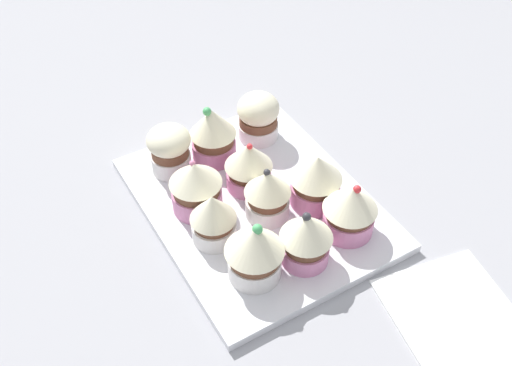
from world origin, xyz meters
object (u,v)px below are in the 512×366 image
cupcake_0 (170,149)px  cupcake_6 (267,193)px  cupcake_7 (307,237)px  napkin (459,320)px  cupcake_2 (213,218)px  baking_tray (256,203)px  cupcake_3 (254,251)px  cupcake_4 (213,134)px  cupcake_9 (316,179)px  cupcake_8 (258,116)px  cupcake_10 (350,210)px  cupcake_5 (249,165)px  cupcake_1 (196,186)px

cupcake_0 → cupcake_6: cupcake_6 is taller
cupcake_7 → napkin: bearing=33.8°
cupcake_2 → baking_tray: bearing=110.7°
cupcake_3 → cupcake_0: bearing=-178.1°
cupcake_4 → cupcake_7: 20.82cm
cupcake_0 → cupcake_9: (14.46, 12.85, 0.20)cm
cupcake_3 → cupcake_9: size_ratio=1.05×
cupcake_2 → cupcake_8: 19.41cm
napkin → cupcake_0: bearing=-155.2°
cupcake_8 → cupcake_10: bearing=0.6°
baking_tray → cupcake_6: cupcake_6 is taller
cupcake_5 → cupcake_8: cupcake_5 is taller
cupcake_8 → cupcake_9: (14.50, -0.48, 0.27)cm
cupcake_10 → cupcake_5: bearing=-153.5°
cupcake_1 → cupcake_7: (13.51, 6.99, 0.04)cm
cupcake_2 → cupcake_5: size_ratio=0.96×
cupcake_0 → cupcake_3: cupcake_3 is taller
cupcake_3 → cupcake_7: cupcake_3 is taller
baking_tray → cupcake_7: bearing=0.8°
cupcake_7 → cupcake_1: bearing=-152.6°
cupcake_2 → napkin: cupcake_2 is taller
cupcake_2 → cupcake_5: (-5.59, 7.95, 0.06)cm
cupcake_9 → baking_tray: bearing=-122.0°
cupcake_0 → cupcake_4: (0.64, 6.00, 0.44)cm
cupcake_5 → cupcake_8: size_ratio=1.02×
cupcake_1 → cupcake_6: size_ratio=1.03×
cupcake_5 → cupcake_6: (5.50, -0.63, 0.02)cm
baking_tray → cupcake_5: size_ratio=4.57×
cupcake_9 → cupcake_10: 5.98cm
cupcake_1 → cupcake_9: 14.57cm
cupcake_1 → cupcake_6: bearing=51.8°
cupcake_2 → cupcake_8: size_ratio=0.98×
cupcake_3 → cupcake_4: 20.39cm
cupcake_4 → cupcake_5: 7.27cm
cupcake_1 → cupcake_6: cupcake_1 is taller
cupcake_1 → napkin: size_ratio=0.48×
cupcake_0 → cupcake_3: 20.34cm
cupcake_6 → cupcake_10: same height
cupcake_6 → cupcake_7: (8.16, 0.19, 0.14)cm
cupcake_9 → cupcake_10: cupcake_9 is taller
cupcake_5 → cupcake_10: 14.09cm
cupcake_3 → napkin: cupcake_3 is taller
cupcake_1 → napkin: (28.26, 16.87, -4.58)cm
cupcake_0 → cupcake_3: (20.33, 0.69, 0.30)cm
cupcake_2 → cupcake_7: cupcake_7 is taller
cupcake_2 → cupcake_3: 7.10cm
cupcake_10 → cupcake_8: bearing=-179.4°
cupcake_3 → cupcake_8: (-20.36, 12.64, -0.36)cm
cupcake_1 → cupcake_9: size_ratio=1.01×
cupcake_9 → napkin: cupcake_9 is taller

